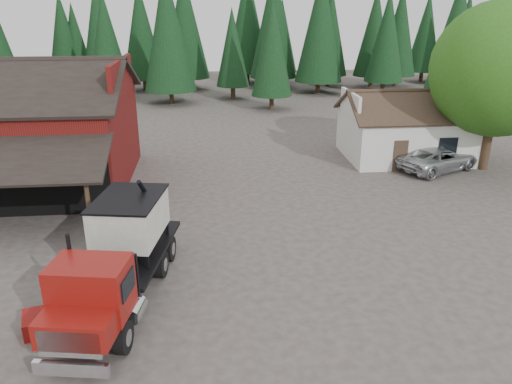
{
  "coord_description": "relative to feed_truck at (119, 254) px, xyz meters",
  "views": [
    {
      "loc": [
        -0.26,
        -18.64,
        9.89
      ],
      "look_at": [
        1.8,
        2.53,
        1.8
      ],
      "focal_mm": 35.0,
      "sensor_mm": 36.0,
      "label": 1
    }
  ],
  "objects": [
    {
      "name": "silver_car",
      "position": [
        17.49,
        12.98,
        -1.04
      ],
      "size": [
        6.01,
        4.61,
        1.52
      ],
      "primitive_type": "imported",
      "rotation": [
        0.0,
        0.0,
        2.01
      ],
      "color": "#B9BCC1",
      "rests_on": "ground"
    },
    {
      "name": "ground",
      "position": [
        3.49,
        2.98,
        -1.8
      ],
      "size": [
        120.0,
        120.0,
        0.0
      ],
      "primitive_type": "plane",
      "color": "#453B36",
      "rests_on": "ground"
    },
    {
      "name": "feed_truck",
      "position": [
        0.0,
        0.0,
        0.0
      ],
      "size": [
        3.69,
        8.78,
        3.85
      ],
      "rotation": [
        0.0,
        0.0,
        -0.17
      ],
      "color": "black",
      "rests_on": "ground"
    },
    {
      "name": "conifer_backdrop",
      "position": [
        3.49,
        44.98,
        -1.8
      ],
      "size": [
        76.0,
        16.0,
        16.0
      ],
      "primitive_type": null,
      "color": "black",
      "rests_on": "ground"
    },
    {
      "name": "near_pine_d",
      "position": [
        -0.51,
        36.98,
        5.6
      ],
      "size": [
        5.28,
        5.28,
        13.4
      ],
      "color": "#382619",
      "rests_on": "ground"
    },
    {
      "name": "equip_box",
      "position": [
        -2.51,
        -1.67,
        -1.5
      ],
      "size": [
        1.0,
        1.26,
        0.6
      ],
      "primitive_type": "cube",
      "rotation": [
        0.0,
        0.0,
        0.3
      ],
      "color": "maroon",
      "rests_on": "ground"
    },
    {
      "name": "deciduous_tree",
      "position": [
        20.5,
        12.95,
        4.11
      ],
      "size": [
        8.0,
        8.0,
        10.2
      ],
      "color": "#382619",
      "rests_on": "ground"
    },
    {
      "name": "red_barn",
      "position": [
        -7.51,
        12.88,
        0.89
      ],
      "size": [
        12.8,
        13.63,
        7.18
      ],
      "color": "#5E160F",
      "rests_on": "ground"
    },
    {
      "name": "near_pine_c",
      "position": [
        25.49,
        28.98,
        5.09
      ],
      "size": [
        4.84,
        4.84,
        12.4
      ],
      "color": "#382619",
      "rests_on": "ground"
    },
    {
      "name": "farmhouse",
      "position": [
        16.49,
        15.97,
        -0.13
      ],
      "size": [
        8.6,
        6.42,
        4.65
      ],
      "color": "silver",
      "rests_on": "ground"
    },
    {
      "name": "near_pine_b",
      "position": [
        9.49,
        32.98,
        4.09
      ],
      "size": [
        3.96,
        3.96,
        10.4
      ],
      "color": "#382619",
      "rests_on": "ground"
    }
  ]
}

